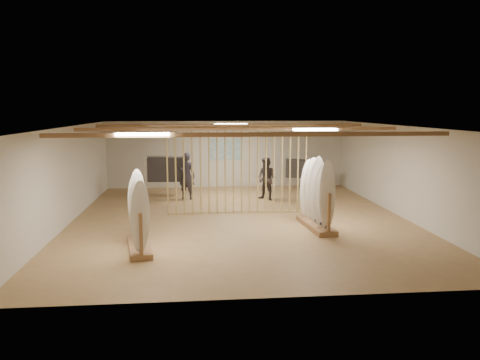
{
  "coord_description": "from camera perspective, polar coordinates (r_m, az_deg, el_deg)",
  "views": [
    {
      "loc": [
        -1.33,
        -13.76,
        3.31
      ],
      "look_at": [
        0.0,
        0.0,
        1.2
      ],
      "focal_mm": 35.0,
      "sensor_mm": 36.0,
      "label": 1
    }
  ],
  "objects": [
    {
      "name": "rack_right",
      "position": [
        13.22,
        9.29,
        -3.01
      ],
      "size": [
        0.7,
        2.06,
        1.93
      ],
      "rotation": [
        0.0,
        0.0,
        0.08
      ],
      "color": "#9A6F46",
      "rests_on": "floor"
    },
    {
      "name": "ceiling_slats",
      "position": [
        13.84,
        0.0,
        6.23
      ],
      "size": [
        9.5,
        6.12,
        0.1
      ],
      "primitive_type": "cube",
      "color": "#9A6F46",
      "rests_on": "ground"
    },
    {
      "name": "bamboo_partition",
      "position": [
        14.75,
        -0.3,
        1.24
      ],
      "size": [
        4.45,
        0.05,
        2.78
      ],
      "color": "tan",
      "rests_on": "ground"
    },
    {
      "name": "shopper_b",
      "position": [
        17.07,
        3.27,
        0.49
      ],
      "size": [
        1.08,
        1.06,
        1.77
      ],
      "primitive_type": "imported",
      "rotation": [
        0.0,
        0.0,
        -0.72
      ],
      "color": "#362D29",
      "rests_on": "floor"
    },
    {
      "name": "clothing_rack_b",
      "position": [
        19.48,
        7.33,
        1.39
      ],
      "size": [
        1.18,
        0.68,
        1.33
      ],
      "rotation": [
        0.0,
        0.0,
        -0.35
      ],
      "color": "silver",
      "rests_on": "floor"
    },
    {
      "name": "wall_left",
      "position": [
        14.37,
        -20.26,
        0.5
      ],
      "size": [
        0.0,
        12.0,
        12.0
      ],
      "primitive_type": "plane",
      "rotation": [
        1.57,
        0.0,
        1.57
      ],
      "color": "beige",
      "rests_on": "ground"
    },
    {
      "name": "light_panels",
      "position": [
        13.84,
        0.0,
        6.32
      ],
      "size": [
        1.2,
        0.35,
        0.06
      ],
      "primitive_type": "cube",
      "color": "white",
      "rests_on": "ground"
    },
    {
      "name": "wall_front",
      "position": [
        8.1,
        4.1,
        -4.98
      ],
      "size": [
        12.0,
        0.0,
        12.0
      ],
      "primitive_type": "plane",
      "rotation": [
        -1.57,
        0.0,
        0.0
      ],
      "color": "beige",
      "rests_on": "ground"
    },
    {
      "name": "shopper_a",
      "position": [
        17.27,
        -6.52,
        0.88
      ],
      "size": [
        0.85,
        0.74,
        1.97
      ],
      "primitive_type": "imported",
      "rotation": [
        0.0,
        0.0,
        2.72
      ],
      "color": "#2A272F",
      "rests_on": "floor"
    },
    {
      "name": "poster",
      "position": [
        19.86,
        -1.66,
        3.73
      ],
      "size": [
        1.4,
        0.03,
        0.9
      ],
      "primitive_type": "cube",
      "color": "teal",
      "rests_on": "ground"
    },
    {
      "name": "rack_left",
      "position": [
        11.34,
        -12.24,
        -5.29
      ],
      "size": [
        0.8,
        1.94,
        1.8
      ],
      "rotation": [
        0.0,
        0.0,
        0.17
      ],
      "color": "#9A6F46",
      "rests_on": "floor"
    },
    {
      "name": "floor",
      "position": [
        14.22,
        0.0,
        -4.79
      ],
      "size": [
        12.0,
        12.0,
        0.0
      ],
      "primitive_type": "plane",
      "color": "#A68150",
      "rests_on": "ground"
    },
    {
      "name": "wall_right",
      "position": [
        15.27,
        19.03,
        1.01
      ],
      "size": [
        0.0,
        12.0,
        12.0
      ],
      "primitive_type": "plane",
      "rotation": [
        1.57,
        0.0,
        -1.57
      ],
      "color": "beige",
      "rests_on": "ground"
    },
    {
      "name": "clothing_rack_a",
      "position": [
        17.9,
        -8.99,
        1.28
      ],
      "size": [
        1.49,
        0.44,
        1.6
      ],
      "rotation": [
        0.0,
        0.0,
        -0.05
      ],
      "color": "silver",
      "rests_on": "floor"
    },
    {
      "name": "wall_back",
      "position": [
        19.9,
        -1.67,
        3.17
      ],
      "size": [
        12.0,
        0.0,
        12.0
      ],
      "primitive_type": "plane",
      "rotation": [
        1.57,
        0.0,
        0.0
      ],
      "color": "beige",
      "rests_on": "ground"
    },
    {
      "name": "ceiling",
      "position": [
        13.84,
        0.0,
        6.56
      ],
      "size": [
        12.0,
        12.0,
        0.0
      ],
      "primitive_type": "plane",
      "rotation": [
        3.14,
        0.0,
        0.0
      ],
      "color": "gray",
      "rests_on": "ground"
    }
  ]
}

